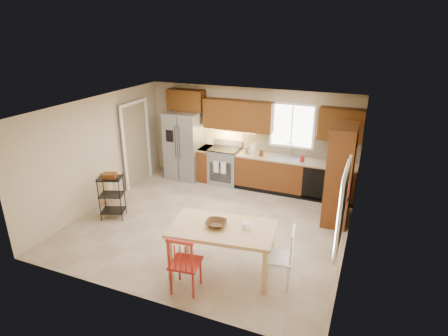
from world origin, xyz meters
TOP-DOWN VIEW (x-y plane):
  - floor at (0.00, 0.00)m, footprint 5.50×5.50m
  - ceiling at (0.00, 0.00)m, footprint 5.50×5.00m
  - wall_back at (0.00, 2.50)m, footprint 5.50×0.02m
  - wall_front at (0.00, -2.50)m, footprint 5.50×0.02m
  - wall_left at (-2.75, 0.00)m, footprint 0.02×5.00m
  - wall_right at (2.75, 0.00)m, footprint 0.02×5.00m
  - refrigerator at (-1.70, 2.12)m, footprint 0.92×0.75m
  - range_stove at (-0.55, 2.19)m, footprint 0.76×0.63m
  - base_cabinet_narrow at (-1.10, 2.20)m, footprint 0.30×0.60m
  - base_cabinet_run at (1.29, 2.20)m, footprint 2.92×0.60m
  - dishwasher at (1.85, 1.91)m, footprint 0.60×0.02m
  - backsplash at (1.29, 2.48)m, footprint 2.92×0.03m
  - upper_over_fridge at (-1.70, 2.33)m, footprint 1.00×0.35m
  - upper_left_block at (-0.25, 2.33)m, footprint 1.80×0.35m
  - upper_right_block at (2.25, 2.33)m, footprint 1.00×0.35m
  - window_back at (1.10, 2.48)m, footprint 1.12×0.04m
  - sink at (1.10, 2.20)m, footprint 0.62×0.46m
  - undercab_glow at (-0.55, 2.30)m, footprint 1.60×0.30m
  - soap_bottle at (1.48, 2.10)m, footprint 0.09×0.09m
  - paper_towel at (0.25, 2.15)m, footprint 0.12×0.12m
  - canister_steel at (0.05, 2.15)m, footprint 0.11×0.11m
  - canister_wood at (0.45, 2.12)m, footprint 0.10×0.10m
  - pantry at (2.43, 1.20)m, footprint 0.50×0.95m
  - fire_extinguisher at (2.63, 0.15)m, footprint 0.12×0.12m
  - window_right at (2.68, -1.15)m, footprint 0.04×1.02m
  - doorway at (-2.67, 1.30)m, footprint 0.04×0.95m
  - dining_table at (0.86, -1.39)m, footprint 1.83×1.19m
  - chair_red at (0.51, -2.04)m, footprint 0.53×0.53m
  - chair_white at (1.81, -1.34)m, footprint 0.53×0.53m
  - table_bowl at (0.76, -1.39)m, footprint 0.39×0.39m
  - table_jar at (1.24, -1.28)m, footprint 0.16×0.16m
  - bar_stool at (-2.50, -0.04)m, footprint 0.46×0.46m
  - utility_cart at (-2.07, -0.53)m, footprint 0.59×0.53m

SIDE VIEW (x-z plane):
  - floor at x=0.00m, z-range 0.00..0.00m
  - bar_stool at x=-2.50m, z-range 0.00..0.77m
  - dining_table at x=0.86m, z-range 0.00..0.84m
  - base_cabinet_narrow at x=-1.10m, z-range 0.00..0.90m
  - base_cabinet_run at x=1.29m, z-range 0.00..0.90m
  - dishwasher at x=1.85m, z-range 0.06..0.84m
  - range_stove at x=-0.55m, z-range 0.00..0.92m
  - utility_cart at x=-2.07m, z-range 0.00..0.98m
  - chair_red at x=0.51m, z-range 0.00..1.01m
  - chair_white at x=1.81m, z-range 0.00..1.01m
  - table_bowl at x=0.76m, z-range 0.81..0.89m
  - sink at x=1.10m, z-range 0.78..0.94m
  - table_jar at x=1.24m, z-range 0.80..0.96m
  - refrigerator at x=-1.70m, z-range 0.00..1.82m
  - canister_wood at x=0.45m, z-range 0.90..1.04m
  - canister_steel at x=0.05m, z-range 0.90..1.08m
  - soap_bottle at x=1.48m, z-range 0.90..1.09m
  - paper_towel at x=0.25m, z-range 0.90..1.18m
  - pantry at x=2.43m, z-range 0.00..2.10m
  - doorway at x=-2.67m, z-range 0.00..2.10m
  - fire_extinguisher at x=2.63m, z-range 0.92..1.28m
  - backsplash at x=1.29m, z-range 0.90..1.45m
  - wall_back at x=0.00m, z-range 0.00..2.50m
  - wall_front at x=0.00m, z-range 0.00..2.50m
  - wall_left at x=-2.75m, z-range 0.00..2.50m
  - wall_right at x=2.75m, z-range 0.00..2.50m
  - undercab_glow at x=-0.55m, z-range 1.43..1.43m
  - window_right at x=2.68m, z-range 0.79..2.11m
  - window_back at x=1.10m, z-range 1.09..2.21m
  - upper_left_block at x=-0.25m, z-range 1.45..2.20m
  - upper_right_block at x=2.25m, z-range 1.45..2.20m
  - upper_over_fridge at x=-1.70m, z-range 1.83..2.38m
  - ceiling at x=0.00m, z-range 2.49..2.51m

